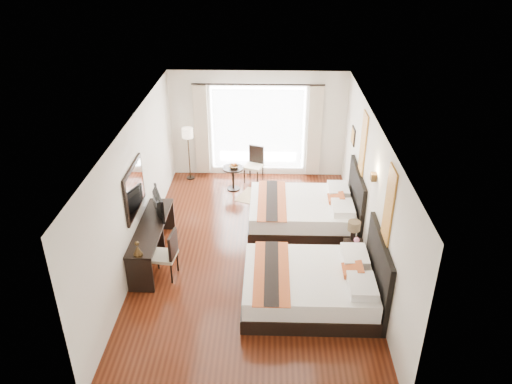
{
  "coord_description": "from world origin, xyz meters",
  "views": [
    {
      "loc": [
        0.32,
        -8.39,
        5.89
      ],
      "look_at": [
        0.05,
        0.34,
        1.25
      ],
      "focal_mm": 35.0,
      "sensor_mm": 36.0,
      "label": 1
    }
  ],
  "objects_px": {
    "floor_lamp": "(188,137)",
    "side_table": "(233,178)",
    "desk_chair": "(165,263)",
    "television": "(155,204)",
    "fruit_bowl": "(234,167)",
    "bed_far": "(306,211)",
    "window_chair": "(254,171)",
    "console_desk": "(152,242)",
    "nightstand": "(354,254)",
    "table_lamp": "(354,227)",
    "vase": "(356,243)",
    "bed_near": "(314,285)"
  },
  "relations": [
    {
      "from": "bed_far",
      "to": "window_chair",
      "type": "xyz_separation_m",
      "value": [
        -1.22,
        2.15,
        -0.06
      ]
    },
    {
      "from": "nightstand",
      "to": "table_lamp",
      "type": "relative_size",
      "value": 1.21
    },
    {
      "from": "vase",
      "to": "television",
      "type": "height_order",
      "value": "television"
    },
    {
      "from": "bed_far",
      "to": "side_table",
      "type": "distance_m",
      "value": 2.4
    },
    {
      "from": "nightstand",
      "to": "floor_lamp",
      "type": "distance_m",
      "value": 5.36
    },
    {
      "from": "bed_near",
      "to": "nightstand",
      "type": "xyz_separation_m",
      "value": [
        0.86,
        1.14,
        -0.12
      ]
    },
    {
      "from": "table_lamp",
      "to": "side_table",
      "type": "height_order",
      "value": "table_lamp"
    },
    {
      "from": "bed_far",
      "to": "television",
      "type": "xyz_separation_m",
      "value": [
        -3.1,
        -0.92,
        0.66
      ]
    },
    {
      "from": "bed_far",
      "to": "window_chair",
      "type": "distance_m",
      "value": 2.47
    },
    {
      "from": "nightstand",
      "to": "table_lamp",
      "type": "bearing_deg",
      "value": 99.71
    },
    {
      "from": "side_table",
      "to": "vase",
      "type": "bearing_deg",
      "value": -51.18
    },
    {
      "from": "table_lamp",
      "to": "vase",
      "type": "distance_m",
      "value": 0.32
    },
    {
      "from": "television",
      "to": "bed_near",
      "type": "bearing_deg",
      "value": -139.45
    },
    {
      "from": "bed_near",
      "to": "table_lamp",
      "type": "bearing_deg",
      "value": 56.58
    },
    {
      "from": "vase",
      "to": "console_desk",
      "type": "relative_size",
      "value": 0.06
    },
    {
      "from": "side_table",
      "to": "fruit_bowl",
      "type": "relative_size",
      "value": 2.51
    },
    {
      "from": "side_table",
      "to": "desk_chair",
      "type": "bearing_deg",
      "value": -105.87
    },
    {
      "from": "bed_far",
      "to": "window_chair",
      "type": "relative_size",
      "value": 2.53
    },
    {
      "from": "desk_chair",
      "to": "side_table",
      "type": "height_order",
      "value": "desk_chair"
    },
    {
      "from": "television",
      "to": "table_lamp",
      "type": "bearing_deg",
      "value": -116.92
    },
    {
      "from": "television",
      "to": "desk_chair",
      "type": "bearing_deg",
      "value": 177.45
    },
    {
      "from": "television",
      "to": "floor_lamp",
      "type": "bearing_deg",
      "value": -24.79
    },
    {
      "from": "table_lamp",
      "to": "console_desk",
      "type": "distance_m",
      "value": 3.97
    },
    {
      "from": "nightstand",
      "to": "side_table",
      "type": "distance_m",
      "value": 4.04
    },
    {
      "from": "fruit_bowl",
      "to": "bed_far",
      "type": "bearing_deg",
      "value": -44.16
    },
    {
      "from": "console_desk",
      "to": "fruit_bowl",
      "type": "relative_size",
      "value": 9.16
    },
    {
      "from": "bed_near",
      "to": "table_lamp",
      "type": "relative_size",
      "value": 6.09
    },
    {
      "from": "table_lamp",
      "to": "vase",
      "type": "relative_size",
      "value": 3.18
    },
    {
      "from": "nightstand",
      "to": "fruit_bowl",
      "type": "xyz_separation_m",
      "value": [
        -2.56,
        3.09,
        0.41
      ]
    },
    {
      "from": "nightstand",
      "to": "desk_chair",
      "type": "bearing_deg",
      "value": -172.13
    },
    {
      "from": "window_chair",
      "to": "console_desk",
      "type": "bearing_deg",
      "value": -7.54
    },
    {
      "from": "vase",
      "to": "floor_lamp",
      "type": "relative_size",
      "value": 0.09
    },
    {
      "from": "nightstand",
      "to": "fruit_bowl",
      "type": "distance_m",
      "value": 4.03
    },
    {
      "from": "nightstand",
      "to": "floor_lamp",
      "type": "relative_size",
      "value": 0.33
    },
    {
      "from": "side_table",
      "to": "fruit_bowl",
      "type": "bearing_deg",
      "value": -42.69
    },
    {
      "from": "floor_lamp",
      "to": "side_table",
      "type": "distance_m",
      "value": 1.59
    },
    {
      "from": "fruit_bowl",
      "to": "desk_chair",
      "type": "bearing_deg",
      "value": -106.31
    },
    {
      "from": "nightstand",
      "to": "television",
      "type": "relative_size",
      "value": 0.55
    },
    {
      "from": "desk_chair",
      "to": "television",
      "type": "bearing_deg",
      "value": -64.48
    },
    {
      "from": "bed_far",
      "to": "table_lamp",
      "type": "distance_m",
      "value": 1.6
    },
    {
      "from": "nightstand",
      "to": "side_table",
      "type": "relative_size",
      "value": 0.78
    },
    {
      "from": "bed_near",
      "to": "fruit_bowl",
      "type": "relative_size",
      "value": 9.86
    },
    {
      "from": "bed_near",
      "to": "console_desk",
      "type": "bearing_deg",
      "value": 158.44
    },
    {
      "from": "fruit_bowl",
      "to": "television",
      "type": "bearing_deg",
      "value": -118.48
    },
    {
      "from": "vase",
      "to": "floor_lamp",
      "type": "xyz_separation_m",
      "value": [
        -3.77,
        3.8,
        0.62
      ]
    },
    {
      "from": "fruit_bowl",
      "to": "console_desk",
      "type": "bearing_deg",
      "value": -115.32
    },
    {
      "from": "side_table",
      "to": "fruit_bowl",
      "type": "distance_m",
      "value": 0.33
    },
    {
      "from": "vase",
      "to": "console_desk",
      "type": "xyz_separation_m",
      "value": [
        -3.98,
        0.21,
        -0.18
      ]
    },
    {
      "from": "bed_near",
      "to": "nightstand",
      "type": "height_order",
      "value": "bed_near"
    },
    {
      "from": "bed_near",
      "to": "vase",
      "type": "relative_size",
      "value": 19.34
    }
  ]
}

